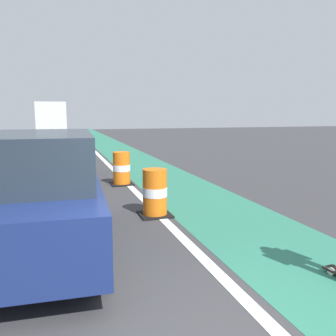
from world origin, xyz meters
TOP-DOWN VIEW (x-y plane):
  - bike_lane_strip at (2.40, 12.00)m, footprint 2.50×80.00m
  - lane_divider_stripe at (0.90, 12.00)m, footprint 0.20×80.00m
  - parked_suv_nearest at (-1.56, 2.88)m, footprint 2.08×4.68m
  - parked_sedan_second at (-1.77, 10.16)m, footprint 1.96×4.12m
  - traffic_barrel_front at (0.81, 4.50)m, footprint 0.73×0.73m
  - traffic_barrel_mid at (0.70, 8.31)m, footprint 0.73×0.73m
  - delivery_truck_down_block at (-1.72, 29.30)m, footprint 2.43×7.63m

SIDE VIEW (x-z plane):
  - bike_lane_strip at x=2.40m, z-range 0.00..0.01m
  - lane_divider_stripe at x=0.90m, z-range 0.00..0.01m
  - traffic_barrel_front at x=0.81m, z-range -0.01..1.08m
  - traffic_barrel_mid at x=0.70m, z-range -0.01..1.08m
  - parked_sedan_second at x=-1.77m, z-range -0.02..1.68m
  - parked_suv_nearest at x=-1.56m, z-range 0.02..2.06m
  - delivery_truck_down_block at x=-1.72m, z-range 0.23..3.46m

